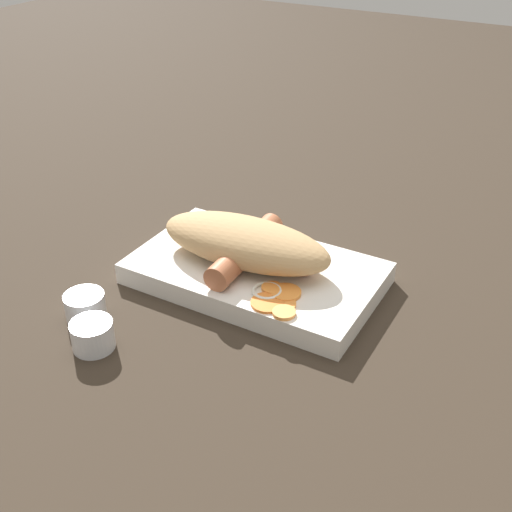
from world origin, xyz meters
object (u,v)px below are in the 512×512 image
(condiment_cup_near, at_px, (86,308))
(condiment_cup_far, at_px, (93,337))
(bread_roll, at_px, (246,241))
(food_tray, at_px, (256,273))
(sausage, at_px, (247,249))

(condiment_cup_near, bearing_deg, condiment_cup_far, 140.34)
(bread_roll, distance_m, condiment_cup_near, 0.18)
(food_tray, height_order, bread_roll, bread_roll)
(food_tray, bearing_deg, sausage, -11.77)
(condiment_cup_near, relative_size, condiment_cup_far, 1.00)
(sausage, relative_size, condiment_cup_far, 3.93)
(bread_roll, relative_size, condiment_cup_far, 4.90)
(bread_roll, bearing_deg, sausage, -161.16)
(condiment_cup_near, distance_m, condiment_cup_far, 0.05)
(food_tray, distance_m, bread_roll, 0.04)
(food_tray, bearing_deg, condiment_cup_far, 65.27)
(condiment_cup_near, height_order, condiment_cup_far, same)
(bread_roll, distance_m, condiment_cup_far, 0.19)
(sausage, xyz_separation_m, condiment_cup_far, (0.07, 0.18, -0.03))
(bread_roll, bearing_deg, condiment_cup_far, 69.35)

